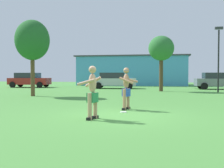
% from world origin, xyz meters
% --- Properties ---
extents(ground_plane, '(80.00, 80.00, 0.00)m').
position_xyz_m(ground_plane, '(0.00, 0.00, 0.00)').
color(ground_plane, '#4C8E3D').
extents(player_with_cap, '(0.70, 0.63, 1.70)m').
position_xyz_m(player_with_cap, '(0.02, 1.69, 0.93)').
color(player_with_cap, black).
rests_on(player_with_cap, ground_plane).
extents(player_in_green, '(0.69, 0.62, 1.69)m').
position_xyz_m(player_in_green, '(-0.72, -0.86, 0.89)').
color(player_in_green, black).
rests_on(player_in_green, ground_plane).
extents(frisbee, '(0.26, 0.26, 0.03)m').
position_xyz_m(frisbee, '(0.02, 0.89, 0.01)').
color(frisbee, white).
rests_on(frisbee, ground_plane).
extents(car_red_near_post, '(4.39, 2.21, 1.58)m').
position_xyz_m(car_red_near_post, '(-12.88, 18.49, 0.82)').
color(car_red_near_post, maroon).
rests_on(car_red_near_post, ground_plane).
extents(car_gray_mid_lot, '(4.42, 2.27, 1.58)m').
position_xyz_m(car_gray_mid_lot, '(6.57, 18.42, 0.82)').
color(car_gray_mid_lot, slate).
rests_on(car_gray_mid_lot, ground_plane).
extents(car_silver_far_end, '(4.47, 2.40, 1.58)m').
position_xyz_m(car_silver_far_end, '(-3.43, 17.92, 0.82)').
color(car_silver_far_end, silver).
rests_on(car_silver_far_end, ground_plane).
extents(lamp_post, '(0.60, 0.24, 5.13)m').
position_xyz_m(lamp_post, '(5.70, 13.60, 3.19)').
color(lamp_post, black).
rests_on(lamp_post, ground_plane).
extents(outbuilding_behind_lot, '(14.30, 7.11, 3.80)m').
position_xyz_m(outbuilding_behind_lot, '(-2.55, 27.58, 1.91)').
color(outbuilding_behind_lot, '#4C9ED1').
rests_on(outbuilding_behind_lot, ground_plane).
extents(tree_left_field, '(2.12, 2.12, 4.62)m').
position_xyz_m(tree_left_field, '(1.26, 14.16, 3.52)').
color(tree_left_field, '#4C3823').
rests_on(tree_left_field, ground_plane).
extents(tree_behind_players, '(2.22, 2.22, 4.94)m').
position_xyz_m(tree_behind_players, '(-6.91, 7.45, 3.61)').
color(tree_behind_players, brown).
rests_on(tree_behind_players, ground_plane).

